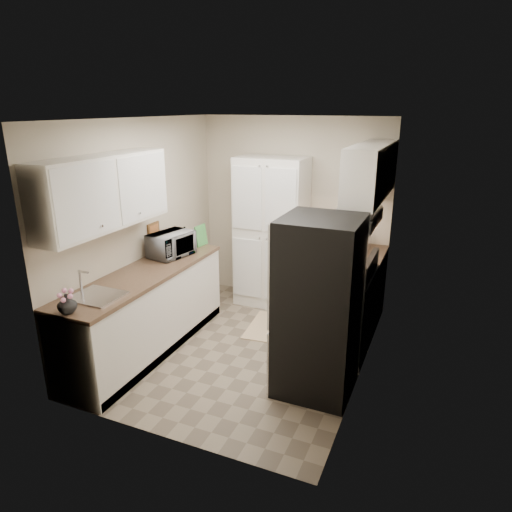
{
  "coord_description": "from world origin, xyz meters",
  "views": [
    {
      "loc": [
        1.92,
        -4.18,
        2.62
      ],
      "look_at": [
        0.07,
        0.15,
        1.06
      ],
      "focal_mm": 32.0,
      "sensor_mm": 36.0,
      "label": 1
    }
  ],
  "objects_px": {
    "pantry_cabinet": "(271,233)",
    "refrigerator": "(318,307)",
    "electric_range": "(340,310)",
    "microwave": "(171,244)",
    "wine_bottle": "(185,240)",
    "toaster_oven": "(354,241)"
  },
  "relations": [
    {
      "from": "pantry_cabinet",
      "to": "microwave",
      "type": "distance_m",
      "value": 1.41
    },
    {
      "from": "microwave",
      "to": "electric_range",
      "type": "bearing_deg",
      "value": -72.52
    },
    {
      "from": "refrigerator",
      "to": "wine_bottle",
      "type": "relative_size",
      "value": 6.33
    },
    {
      "from": "electric_range",
      "to": "refrigerator",
      "type": "relative_size",
      "value": 0.66
    },
    {
      "from": "electric_range",
      "to": "toaster_oven",
      "type": "relative_size",
      "value": 2.66
    },
    {
      "from": "pantry_cabinet",
      "to": "toaster_oven",
      "type": "relative_size",
      "value": 4.71
    },
    {
      "from": "pantry_cabinet",
      "to": "refrigerator",
      "type": "relative_size",
      "value": 1.18
    },
    {
      "from": "pantry_cabinet",
      "to": "electric_range",
      "type": "bearing_deg",
      "value": -38.22
    },
    {
      "from": "pantry_cabinet",
      "to": "electric_range",
      "type": "relative_size",
      "value": 1.77
    },
    {
      "from": "electric_range",
      "to": "toaster_oven",
      "type": "height_order",
      "value": "toaster_oven"
    },
    {
      "from": "refrigerator",
      "to": "electric_range",
      "type": "bearing_deg",
      "value": 87.52
    },
    {
      "from": "refrigerator",
      "to": "microwave",
      "type": "height_order",
      "value": "refrigerator"
    },
    {
      "from": "electric_range",
      "to": "microwave",
      "type": "bearing_deg",
      "value": -173.53
    },
    {
      "from": "microwave",
      "to": "toaster_oven",
      "type": "xyz_separation_m",
      "value": [
        1.95,
        1.04,
        -0.02
      ]
    },
    {
      "from": "pantry_cabinet",
      "to": "toaster_oven",
      "type": "distance_m",
      "value": 1.14
    },
    {
      "from": "wine_bottle",
      "to": "toaster_oven",
      "type": "relative_size",
      "value": 0.63
    },
    {
      "from": "refrigerator",
      "to": "wine_bottle",
      "type": "height_order",
      "value": "refrigerator"
    },
    {
      "from": "microwave",
      "to": "wine_bottle",
      "type": "height_order",
      "value": "microwave"
    },
    {
      "from": "wine_bottle",
      "to": "toaster_oven",
      "type": "height_order",
      "value": "wine_bottle"
    },
    {
      "from": "refrigerator",
      "to": "wine_bottle",
      "type": "distance_m",
      "value": 2.12
    },
    {
      "from": "microwave",
      "to": "wine_bottle",
      "type": "xyz_separation_m",
      "value": [
        0.03,
        0.26,
        -0.01
      ]
    },
    {
      "from": "electric_range",
      "to": "refrigerator",
      "type": "xyz_separation_m",
      "value": [
        -0.03,
        -0.8,
        0.37
      ]
    }
  ]
}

